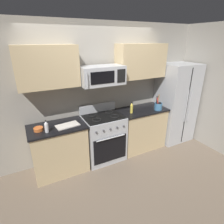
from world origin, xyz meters
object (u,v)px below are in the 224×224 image
object	(u,v)px
prep_bowl	(38,129)
bottle_vinegar	(46,127)
microwave	(102,75)
bottle_oil	(132,108)
refrigerator	(175,103)
range_oven	(104,137)
utensil_crock	(158,106)
cutting_board	(68,125)

from	to	relation	value
prep_bowl	bottle_vinegar	bearing A→B (deg)	-45.64
microwave	bottle_oil	distance (m)	0.91
refrigerator	range_oven	bearing A→B (deg)	179.46
utensil_crock	prep_bowl	bearing A→B (deg)	176.41
utensil_crock	cutting_board	bearing A→B (deg)	176.68
microwave	utensil_crock	bearing A→B (deg)	-9.68
utensil_crock	bottle_oil	size ratio (longest dim) A/B	1.42
refrigerator	bottle_oil	size ratio (longest dim) A/B	7.87
utensil_crock	bottle_vinegar	world-z (taller)	utensil_crock
cutting_board	bottle_vinegar	xyz separation A→B (m)	(-0.35, -0.08, 0.09)
refrigerator	utensil_crock	size ratio (longest dim) A/B	5.55
range_oven	bottle_vinegar	size ratio (longest dim) A/B	5.32
range_oven	bottle_oil	world-z (taller)	bottle_oil
prep_bowl	bottle_oil	bearing A→B (deg)	-1.39
refrigerator	microwave	distance (m)	2.01
bottle_oil	prep_bowl	distance (m)	1.75
microwave	bottle_oil	xyz separation A→B (m)	(0.59, -0.10, -0.68)
microwave	utensil_crock	world-z (taller)	microwave
refrigerator	microwave	size ratio (longest dim) A/B	2.31
refrigerator	cutting_board	distance (m)	2.54
refrigerator	prep_bowl	size ratio (longest dim) A/B	12.06
refrigerator	bottle_vinegar	distance (m)	2.89
range_oven	bottle_oil	bearing A→B (deg)	-6.95
cutting_board	prep_bowl	bearing A→B (deg)	175.30
bottle_vinegar	cutting_board	bearing A→B (deg)	12.65
microwave	refrigerator	bearing A→B (deg)	-1.33
range_oven	microwave	bearing A→B (deg)	90.02
utensil_crock	prep_bowl	world-z (taller)	utensil_crock
range_oven	utensil_crock	world-z (taller)	utensil_crock
microwave	cutting_board	world-z (taller)	microwave
refrigerator	utensil_crock	distance (m)	0.68
microwave	prep_bowl	size ratio (longest dim) A/B	5.23
refrigerator	microwave	bearing A→B (deg)	178.67
range_oven	refrigerator	world-z (taller)	refrigerator
bottle_vinegar	prep_bowl	xyz separation A→B (m)	(-0.11, 0.12, -0.06)
cutting_board	prep_bowl	distance (m)	0.46
prep_bowl	utensil_crock	bearing A→B (deg)	-3.59
range_oven	refrigerator	size ratio (longest dim) A/B	0.61
refrigerator	utensil_crock	xyz separation A→B (m)	(-0.66, -0.16, 0.09)
utensil_crock	bottle_oil	world-z (taller)	utensil_crock
cutting_board	refrigerator	bearing A→B (deg)	1.13
prep_bowl	cutting_board	bearing A→B (deg)	-4.70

